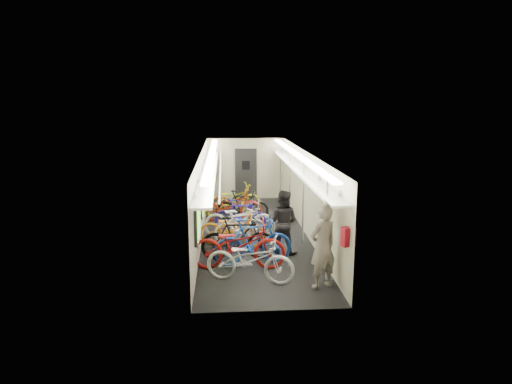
{
  "coord_description": "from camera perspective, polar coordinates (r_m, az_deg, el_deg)",
  "views": [
    {
      "loc": [
        -0.86,
        -12.82,
        3.81
      ],
      "look_at": [
        0.09,
        0.52,
        1.15
      ],
      "focal_mm": 32.0,
      "sensor_mm": 36.0,
      "label": 1
    }
  ],
  "objects": [
    {
      "name": "bicycle_0",
      "position": [
        9.81,
        -0.74,
        -8.42
      ],
      "size": [
        2.05,
        1.23,
        1.02
      ],
      "primitive_type": "imported",
      "rotation": [
        0.0,
        0.0,
        1.26
      ],
      "color": "silver",
      "rests_on": "ground"
    },
    {
      "name": "bicycle_6",
      "position": [
        12.98,
        -2.07,
        -3.38
      ],
      "size": [
        2.07,
        0.85,
        1.06
      ],
      "primitive_type": "imported",
      "rotation": [
        0.0,
        0.0,
        1.5
      ],
      "color": "#B5B5BA",
      "rests_on": "ground"
    },
    {
      "name": "train_car_shell",
      "position": [
        13.71,
        -1.93,
        2.21
      ],
      "size": [
        10.0,
        10.0,
        10.0
      ],
      "color": "black",
      "rests_on": "ground"
    },
    {
      "name": "bicycle_4",
      "position": [
        12.24,
        -2.94,
        -4.58
      ],
      "size": [
        1.91,
        1.05,
        0.95
      ],
      "primitive_type": "imported",
      "rotation": [
        0.0,
        0.0,
        1.33
      ],
      "color": "orange",
      "rests_on": "ground"
    },
    {
      "name": "bicycle_7",
      "position": [
        13.66,
        -2.0,
        -2.9
      ],
      "size": [
        1.62,
        0.68,
        0.94
      ],
      "primitive_type": "imported",
      "rotation": [
        0.0,
        0.0,
        1.42
      ],
      "color": "navy",
      "rests_on": "ground"
    },
    {
      "name": "bicycle_8",
      "position": [
        14.62,
        -3.32,
        -1.64
      ],
      "size": [
        2.17,
        0.95,
        1.1
      ],
      "primitive_type": "imported",
      "rotation": [
        0.0,
        0.0,
        1.47
      ],
      "color": "#9E2511",
      "rests_on": "ground"
    },
    {
      "name": "passenger_mid",
      "position": [
        11.57,
        3.37,
        -3.77
      ],
      "size": [
        0.99,
        0.91,
        1.63
      ],
      "primitive_type": "imported",
      "rotation": [
        0.0,
        0.0,
        2.68
      ],
      "color": "black",
      "rests_on": "ground"
    },
    {
      "name": "bicycle_9",
      "position": [
        14.67,
        -1.72,
        -1.73
      ],
      "size": [
        1.73,
        0.54,
        1.03
      ],
      "primitive_type": "imported",
      "rotation": [
        0.0,
        0.0,
        1.54
      ],
      "color": "black",
      "rests_on": "ground"
    },
    {
      "name": "bicycle_3",
      "position": [
        11.14,
        -2.25,
        -5.8
      ],
      "size": [
        1.82,
        0.54,
        1.09
      ],
      "primitive_type": "imported",
      "rotation": [
        0.0,
        0.0,
        1.56
      ],
      "color": "black",
      "rests_on": "ground"
    },
    {
      "name": "bicycle_5",
      "position": [
        12.55,
        -2.01,
        -4.21
      ],
      "size": [
        1.59,
        1.0,
        0.93
      ],
      "primitive_type": "imported",
      "rotation": [
        0.0,
        0.0,
        1.96
      ],
      "color": "silver",
      "rests_on": "ground"
    },
    {
      "name": "bicycle_2",
      "position": [
        10.53,
        -2.23,
        -6.66
      ],
      "size": [
        2.22,
        0.88,
        1.14
      ],
      "primitive_type": "imported",
      "rotation": [
        0.0,
        0.0,
        1.52
      ],
      "color": "maroon",
      "rests_on": "ground"
    },
    {
      "name": "bicycle_1",
      "position": [
        10.77,
        -0.36,
        -6.22
      ],
      "size": [
        1.99,
        0.93,
        1.15
      ],
      "primitive_type": "imported",
      "rotation": [
        0.0,
        0.0,
        1.78
      ],
      "color": "#1C47A9",
      "rests_on": "ground"
    },
    {
      "name": "bicycle_10",
      "position": [
        15.51,
        -3.02,
        -0.94
      ],
      "size": [
        2.16,
        1.19,
        1.07
      ],
      "primitive_type": "imported",
      "rotation": [
        0.0,
        0.0,
        1.82
      ],
      "color": "#C3C812",
      "rests_on": "ground"
    },
    {
      "name": "backpack",
      "position": [
        8.91,
        11.45,
        -5.48
      ],
      "size": [
        0.29,
        0.22,
        0.38
      ],
      "primitive_type": "cube",
      "rotation": [
        0.0,
        0.0,
        0.35
      ],
      "color": "maroon",
      "rests_on": "passenger_near"
    },
    {
      "name": "passenger_near",
      "position": [
        9.53,
        8.35,
        -6.78
      ],
      "size": [
        0.76,
        0.67,
        1.76
      ],
      "primitive_type": "imported",
      "rotation": [
        0.0,
        0.0,
        3.62
      ],
      "color": "gray",
      "rests_on": "ground"
    }
  ]
}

